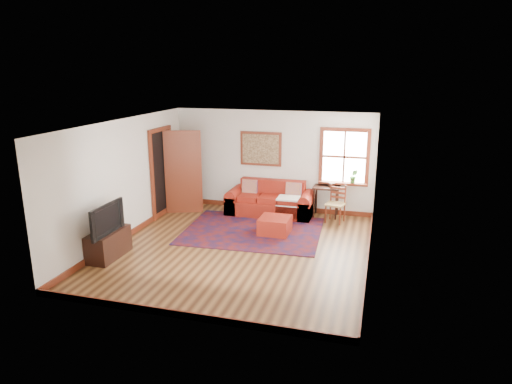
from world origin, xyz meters
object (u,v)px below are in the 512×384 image
(side_table, at_px, (326,191))
(ladder_back_chair, at_px, (336,202))
(red_leather_sofa, at_px, (270,203))
(red_ottoman, at_px, (275,226))
(media_cabinet, at_px, (109,244))

(side_table, xyz_separation_m, ladder_back_chair, (0.28, -0.33, -0.16))
(red_leather_sofa, distance_m, red_ottoman, 1.39)
(media_cabinet, bearing_deg, ladder_back_chair, 39.73)
(red_ottoman, distance_m, ladder_back_chair, 1.70)
(ladder_back_chair, bearing_deg, media_cabinet, -140.27)
(red_leather_sofa, xyz_separation_m, media_cabinet, (-2.32, -3.41, -0.01))
(red_ottoman, xyz_separation_m, media_cabinet, (-2.75, -2.09, 0.08))
(red_leather_sofa, bearing_deg, side_table, 8.08)
(red_leather_sofa, xyz_separation_m, ladder_back_chair, (1.61, -0.14, 0.20))
(ladder_back_chair, relative_size, media_cabinet, 0.91)
(red_leather_sofa, relative_size, ladder_back_chair, 2.40)
(red_ottoman, relative_size, media_cabinet, 0.68)
(red_leather_sofa, distance_m, media_cabinet, 4.12)
(red_ottoman, height_order, ladder_back_chair, ladder_back_chair)
(ladder_back_chair, bearing_deg, red_leather_sofa, 175.05)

